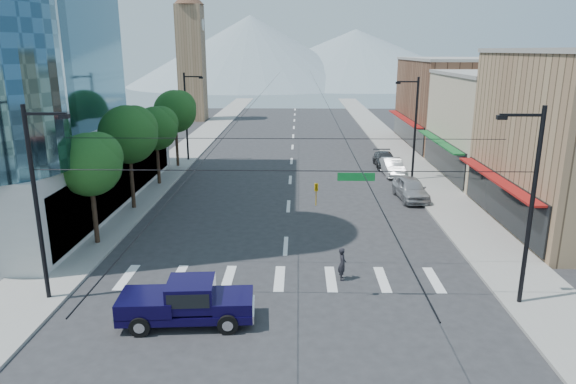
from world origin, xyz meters
The scene contains 20 objects.
ground centered at (0.00, 0.00, 0.00)m, with size 160.00×160.00×0.00m, color #28282B.
sidewalk_left centered at (-12.00, 40.00, 0.07)m, with size 4.00×120.00×0.15m, color gray.
sidewalk_right centered at (12.00, 40.00, 0.07)m, with size 4.00×120.00×0.15m, color gray.
shop_mid centered at (20.00, 24.00, 4.50)m, with size 12.00×14.00×9.00m, color tan.
shop_far centered at (20.00, 40.00, 5.00)m, with size 12.00×18.00×10.00m, color brown.
clock_tower centered at (-16.50, 62.00, 10.64)m, with size 4.80×4.80×20.40m.
mountain_left centered at (-15.00, 150.00, 11.00)m, with size 80.00×80.00×22.00m, color gray.
mountain_right centered at (20.00, 160.00, 9.00)m, with size 90.00×90.00×18.00m, color gray.
tree_near centered at (-11.07, 6.10, 4.99)m, with size 3.65×3.64×6.71m.
tree_midnear centered at (-11.07, 13.10, 5.59)m, with size 4.09×4.09×7.52m.
tree_midfar centered at (-11.07, 20.10, 4.99)m, with size 3.65×3.64×6.71m.
tree_far centered at (-11.07, 27.10, 5.59)m, with size 4.09×4.09×7.52m.
signal_rig centered at (0.19, -1.00, 4.64)m, with size 21.80×0.20×9.00m.
lamp_pole_nw centered at (-10.67, 30.00, 4.94)m, with size 2.00×0.25×9.00m.
lamp_pole_ne centered at (10.67, 22.00, 4.94)m, with size 2.00×0.25×9.00m.
pickup_truck centered at (-3.96, -2.93, 1.00)m, with size 5.80×2.53×1.92m.
pedestrian centered at (2.95, 1.49, 0.85)m, with size 0.62×0.40×1.69m, color black.
parked_car_near centered at (9.40, 16.03, 0.85)m, with size 2.01×5.00×1.70m, color #9B9B9F.
parked_car_mid centered at (9.40, 24.05, 0.77)m, with size 1.62×4.66×1.53m, color beige.
parked_car_far centered at (9.28, 27.45, 0.72)m, with size 2.01×4.93×1.43m, color #2F2F31.
Camera 1 is at (0.73, -22.34, 11.18)m, focal length 32.00 mm.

